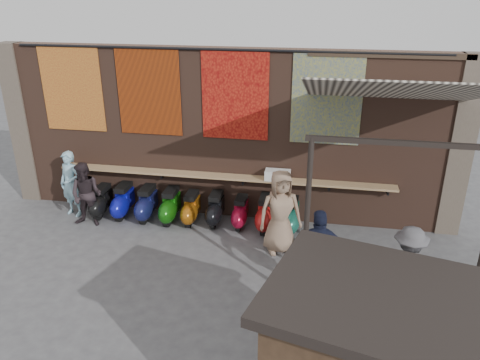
{
  "coord_description": "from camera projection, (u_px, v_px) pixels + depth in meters",
  "views": [
    {
      "loc": [
        2.24,
        -7.58,
        5.28
      ],
      "look_at": [
        0.65,
        1.2,
        1.52
      ],
      "focal_mm": 35.0,
      "sensor_mm": 36.0,
      "label": 1
    }
  ],
  "objects": [
    {
      "name": "ground",
      "position": [
        197.0,
        271.0,
        9.29
      ],
      "size": [
        70.0,
        70.0,
        0.0
      ],
      "primitive_type": "plane",
      "color": "#474749",
      "rests_on": "ground"
    },
    {
      "name": "brick_wall",
      "position": [
        224.0,
        135.0,
        10.97
      ],
      "size": [
        10.0,
        0.4,
        4.0
      ],
      "primitive_type": "cube",
      "color": "brown",
      "rests_on": "ground"
    },
    {
      "name": "pier_left",
      "position": [
        24.0,
        124.0,
        11.82
      ],
      "size": [
        0.5,
        0.5,
        4.0
      ],
      "primitive_type": "cube",
      "color": "#4C4238",
      "rests_on": "ground"
    },
    {
      "name": "pier_right",
      "position": [
        459.0,
        148.0,
        10.11
      ],
      "size": [
        0.5,
        0.5,
        4.0
      ],
      "primitive_type": "cube",
      "color": "#4C4238",
      "rests_on": "ground"
    },
    {
      "name": "eating_counter",
      "position": [
        222.0,
        176.0,
        10.98
      ],
      "size": [
        8.0,
        0.32,
        0.05
      ],
      "primitive_type": "cube",
      "color": "#9E7A51",
      "rests_on": "brick_wall"
    },
    {
      "name": "shelf_box",
      "position": [
        278.0,
        175.0,
        10.68
      ],
      "size": [
        0.58,
        0.29,
        0.23
      ],
      "primitive_type": "cube",
      "color": "white",
      "rests_on": "eating_counter"
    },
    {
      "name": "tapestry_redgold",
      "position": [
        72.0,
        89.0,
        10.97
      ],
      "size": [
        1.5,
        0.02,
        2.0
      ],
      "primitive_type": "cube",
      "color": "maroon",
      "rests_on": "brick_wall"
    },
    {
      "name": "tapestry_sun",
      "position": [
        149.0,
        92.0,
        10.66
      ],
      "size": [
        1.5,
        0.02,
        2.0
      ],
      "primitive_type": "cube",
      "color": "#C4400B",
      "rests_on": "brick_wall"
    },
    {
      "name": "tapestry_orange",
      "position": [
        235.0,
        95.0,
        10.33
      ],
      "size": [
        1.5,
        0.02,
        2.0
      ],
      "primitive_type": "cube",
      "color": "#AF2815",
      "rests_on": "brick_wall"
    },
    {
      "name": "tapestry_multi",
      "position": [
        327.0,
        99.0,
        10.0
      ],
      "size": [
        1.5,
        0.02,
        2.0
      ],
      "primitive_type": "cube",
      "color": "navy",
      "rests_on": "brick_wall"
    },
    {
      "name": "hang_rail",
      "position": [
        221.0,
        50.0,
        9.99
      ],
      "size": [
        9.5,
        0.06,
        0.06
      ],
      "primitive_type": "cylinder",
      "rotation": [
        0.0,
        1.57,
        0.0
      ],
      "color": "black",
      "rests_on": "brick_wall"
    },
    {
      "name": "scooter_stool_0",
      "position": [
        102.0,
        202.0,
        11.41
      ],
      "size": [
        0.35,
        0.78,
        0.74
      ],
      "primitive_type": null,
      "color": "black",
      "rests_on": "ground"
    },
    {
      "name": "scooter_stool_1",
      "position": [
        123.0,
        201.0,
        11.36
      ],
      "size": [
        0.38,
        0.84,
        0.79
      ],
      "primitive_type": null,
      "color": "#0D1197",
      "rests_on": "ground"
    },
    {
      "name": "scooter_stool_2",
      "position": [
        147.0,
        204.0,
        11.23
      ],
      "size": [
        0.38,
        0.83,
        0.79
      ],
      "primitive_type": null,
      "color": "#121646",
      "rests_on": "ground"
    },
    {
      "name": "scooter_stool_3",
      "position": [
        170.0,
        206.0,
        11.12
      ],
      "size": [
        0.38,
        0.83,
        0.79
      ],
      "primitive_type": null,
      "color": "#11530B",
      "rests_on": "ground"
    },
    {
      "name": "scooter_stool_4",
      "position": [
        191.0,
        208.0,
        11.07
      ],
      "size": [
        0.35,
        0.77,
        0.73
      ],
      "primitive_type": null,
      "color": "#8C4A0C",
      "rests_on": "ground"
    },
    {
      "name": "scooter_stool_5",
      "position": [
        216.0,
        209.0,
        11.02
      ],
      "size": [
        0.35,
        0.79,
        0.75
      ],
      "primitive_type": null,
      "color": "black",
      "rests_on": "ground"
    },
    {
      "name": "scooter_stool_6",
      "position": [
        240.0,
        212.0,
        10.9
      ],
      "size": [
        0.33,
        0.74,
        0.7
      ],
      "primitive_type": null,
      "color": "maroon",
      "rests_on": "ground"
    },
    {
      "name": "scooter_stool_7",
      "position": [
        265.0,
        214.0,
        10.74
      ],
      "size": [
        0.38,
        0.84,
        0.8
      ],
      "primitive_type": null,
      "color": "#A71716",
      "rests_on": "ground"
    },
    {
      "name": "scooter_stool_8",
      "position": [
        291.0,
        216.0,
        10.65
      ],
      "size": [
        0.37,
        0.81,
        0.77
      ],
      "primitive_type": null,
      "color": "#18624F",
      "rests_on": "ground"
    },
    {
      "name": "diner_left",
      "position": [
        71.0,
        184.0,
        11.29
      ],
      "size": [
        0.68,
        0.54,
        1.63
      ],
      "primitive_type": "imported",
      "rotation": [
        0.0,
        0.0,
        -0.28
      ],
      "color": "#90C0D2",
      "rests_on": "ground"
    },
    {
      "name": "diner_right",
      "position": [
        86.0,
        195.0,
        10.8
      ],
      "size": [
        0.75,
        0.59,
        1.55
      ],
      "primitive_type": "imported",
      "rotation": [
        0.0,
        0.0,
        0.0
      ],
      "color": "#281F23",
      "rests_on": "ground"
    },
    {
      "name": "shopper_navy",
      "position": [
        319.0,
        253.0,
        8.33
      ],
      "size": [
        1.05,
        0.59,
        1.69
      ],
      "primitive_type": "imported",
      "rotation": [
        0.0,
        0.0,
        3.33
      ],
      "color": "#161B33",
      "rests_on": "ground"
    },
    {
      "name": "shopper_grey",
      "position": [
        407.0,
        268.0,
        8.0
      ],
      "size": [
        1.02,
        0.59,
        1.57
      ],
      "primitive_type": "imported",
      "rotation": [
        0.0,
        0.0,
        3.14
      ],
      "color": "#504F53",
      "rests_on": "ground"
    },
    {
      "name": "shopper_tan",
      "position": [
        280.0,
        212.0,
        9.69
      ],
      "size": [
        1.03,
        0.85,
        1.82
      ],
      "primitive_type": "imported",
      "rotation": [
        0.0,
        0.0,
        0.34
      ],
      "color": "#90735B",
      "rests_on": "ground"
    },
    {
      "name": "stall_roof",
      "position": [
        388.0,
        300.0,
        4.65
      ],
      "size": [
        2.78,
        2.38,
        0.12
      ],
      "primitive_type": "cube",
      "rotation": [
        0.0,
        0.0,
        -0.25
      ],
      "color": "black",
      "rests_on": "market_stall"
    },
    {
      "name": "stall_sign",
      "position": [
        392.0,
        308.0,
        5.62
      ],
      "size": [
        1.17,
        0.34,
        0.5
      ],
      "primitive_type": "cube",
      "rotation": [
        0.0,
        0.0,
        -0.25
      ],
      "color": "gold",
      "rests_on": "market_stall"
    },
    {
      "name": "awning_canvas",
      "position": [
        398.0,
        91.0,
        8.16
      ],
      "size": [
        3.2,
        3.28,
        0.97
      ],
      "primitive_type": "cube",
      "rotation": [
        -0.28,
        0.0,
        0.0
      ],
      "color": "beige",
      "rests_on": "brick_wall"
    },
    {
      "name": "awning_ledger",
      "position": [
        390.0,
        55.0,
        9.44
      ],
      "size": [
        3.3,
        0.08,
        0.12
      ],
      "primitive_type": "cube",
      "color": "#33261C",
      "rests_on": "brick_wall"
    },
    {
      "name": "awning_header",
      "position": [
        406.0,
        143.0,
        6.98
      ],
      "size": [
        3.0,
        0.08,
        0.08
      ],
      "primitive_type": "cube",
      "color": "black",
      "rests_on": "awning_post_left"
    },
    {
      "name": "awning_post_left",
      "position": [
        306.0,
        226.0,
        7.8
      ],
      "size": [
        0.09,
        0.09,
        3.1
      ],
      "primitive_type": "cylinder",
      "color": "black",
      "rests_on": "ground"
    }
  ]
}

